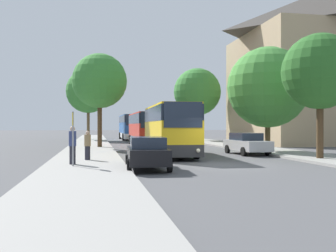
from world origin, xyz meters
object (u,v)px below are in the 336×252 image
tree_right_mid (320,72)px  tree_left_near (100,81)px  pedestrian_waiting_far (88,145)px  parked_car_left_curb (147,153)px  bus_front (169,129)px  pedestrian_waiting_near (73,145)px  bus_stop_sign (73,132)px  tree_right_near (197,92)px  bus_middle (145,128)px  bus_rear (130,127)px  tree_left_far (88,91)px  parked_car_right_near (247,143)px  tree_right_far (268,87)px

tree_right_mid → tree_left_near: bearing=130.9°
tree_left_near → tree_right_mid: bearing=-49.1°
pedestrian_waiting_far → parked_car_left_curb: bearing=-34.2°
bus_front → pedestrian_waiting_near: 9.03m
bus_stop_sign → tree_right_near: tree_right_near is taller
bus_middle → pedestrian_waiting_near: bearing=-106.7°
bus_rear → tree_left_far: bearing=-162.1°
bus_middle → parked_car_right_near: (5.49, -13.72, -0.98)m
tree_right_far → bus_middle: bearing=122.0°
bus_stop_sign → pedestrian_waiting_near: 1.08m
tree_right_mid → tree_right_far: tree_right_far is taller
bus_middle → tree_right_far: tree_right_far is taller
bus_front → tree_left_far: bearing=103.9°
bus_front → parked_car_right_near: 5.68m
tree_left_near → tree_right_mid: tree_left_near is taller
bus_front → tree_right_mid: 10.26m
tree_left_far → tree_right_far: tree_left_far is taller
bus_stop_sign → tree_right_near: (14.13, 30.56, 4.68)m
tree_right_mid → pedestrian_waiting_near: bearing=-175.5°
pedestrian_waiting_far → tree_right_far: bearing=43.5°
bus_front → parked_car_left_curb: bus_front is taller
parked_car_right_near → tree_right_far: tree_right_far is taller
bus_rear → tree_right_near: size_ratio=1.30×
tree_left_far → tree_right_mid: 36.61m
bus_front → bus_rear: bus_rear is taller
bus_middle → tree_right_far: bearing=-57.7°
pedestrian_waiting_near → tree_right_near: (14.20, 29.69, 5.32)m
bus_middle → parked_car_left_curb: bearing=-96.7°
bus_middle → tree_right_near: bearing=50.1°
bus_rear → parked_car_right_near: size_ratio=2.57×
parked_car_right_near → pedestrian_waiting_far: bearing=18.2°
bus_middle → pedestrian_waiting_far: bus_middle is taller
parked_car_left_curb → tree_right_near: (10.70, 31.35, 5.63)m
bus_middle → tree_left_near: 7.84m
parked_car_right_near → tree_right_mid: 7.39m
parked_car_left_curb → tree_left_near: tree_left_near is taller
bus_middle → pedestrian_waiting_near: size_ratio=6.40×
pedestrian_waiting_near → tree_left_near: tree_left_near is taller
tree_left_near → bus_front: bearing=-62.9°
parked_car_left_curb → bus_stop_sign: 3.65m
bus_rear → tree_left_near: tree_left_near is taller
pedestrian_waiting_near → tree_left_near: size_ratio=0.23×
bus_rear → pedestrian_waiting_near: (-6.12, -36.85, -0.78)m
tree_left_near → tree_right_far: tree_left_near is taller
tree_left_near → tree_right_mid: 19.21m
bus_rear → tree_left_near: size_ratio=1.46×
tree_left_near → parked_car_right_near: bearing=-41.7°
bus_rear → tree_right_far: (7.80, -28.97, 3.05)m
bus_rear → tree_right_near: bearing=-41.5°
tree_right_far → bus_rear: bearing=105.1°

